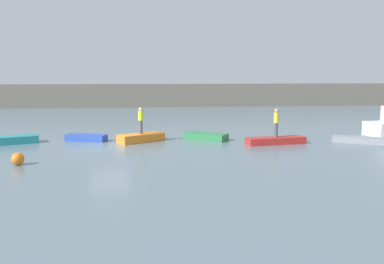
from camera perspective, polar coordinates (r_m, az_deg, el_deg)
name	(u,v)px	position (r m, az deg, el deg)	size (l,w,h in m)	color
ground_plane	(109,146)	(26.67, -11.10, -1.87)	(120.00, 120.00, 0.00)	slate
embankment_wall	(128,96)	(56.02, -8.63, 4.88)	(80.00, 1.20, 3.01)	#666056
rowboat_teal	(12,140)	(29.31, -23.13, -0.99)	(3.15, 1.17, 0.49)	teal
rowboat_blue	(86,138)	(28.95, -14.08, -0.74)	(2.69, 0.91, 0.43)	#2B4CAD
rowboat_orange	(141,138)	(27.90, -6.89, -0.78)	(3.04, 1.13, 0.54)	orange
rowboat_green	(206,136)	(28.59, 1.85, -0.60)	(2.91, 1.16, 0.45)	#2D7F47
rowboat_red	(276,141)	(27.40, 11.22, -1.14)	(3.82, 0.97, 0.44)	red
rowboat_grey	(358,140)	(29.41, 21.50, -1.00)	(3.15, 1.11, 0.37)	gray
person_hiviz_shirt	(141,119)	(27.73, -6.93, 1.76)	(0.32, 0.32, 1.73)	#4C4C56
person_yellow_shirt	(276,121)	(27.24, 11.29, 1.44)	(0.32, 0.32, 1.82)	#4C4C56
mooring_buoy	(18,159)	(22.48, -22.43, -3.36)	(0.63, 0.63, 0.63)	orange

